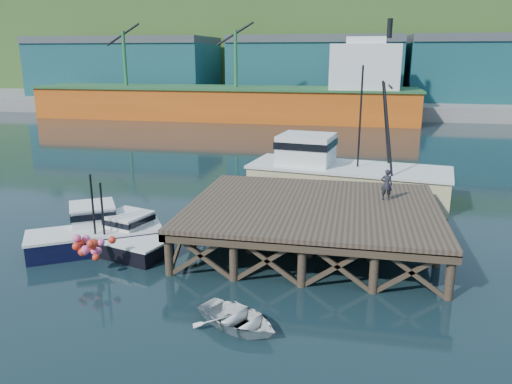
% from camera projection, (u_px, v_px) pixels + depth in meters
% --- Properties ---
extents(ground, '(300.00, 300.00, 0.00)m').
position_uv_depth(ground, '(206.00, 237.00, 25.92)').
color(ground, black).
rests_on(ground, ground).
extents(wharf, '(12.00, 10.00, 2.62)m').
position_uv_depth(wharf, '(313.00, 209.00, 24.18)').
color(wharf, brown).
rests_on(wharf, ground).
extents(far_quay, '(160.00, 40.00, 2.00)m').
position_uv_depth(far_quay, '(317.00, 100.00, 91.79)').
color(far_quay, gray).
rests_on(far_quay, ground).
extents(warehouse_left, '(32.00, 16.00, 9.00)m').
position_uv_depth(warehouse_left, '(126.00, 69.00, 92.28)').
color(warehouse_left, '#1B5059').
rests_on(warehouse_left, far_quay).
extents(warehouse_mid, '(28.00, 16.00, 9.00)m').
position_uv_depth(warehouse_mid, '(316.00, 71.00, 85.60)').
color(warehouse_mid, '#1B5059').
rests_on(warehouse_mid, far_quay).
extents(warehouse_right, '(30.00, 16.00, 9.00)m').
position_uv_depth(warehouse_right, '(503.00, 72.00, 79.87)').
color(warehouse_right, '#1B5059').
rests_on(warehouse_right, far_quay).
extents(cargo_ship, '(55.50, 10.00, 13.75)m').
position_uv_depth(cargo_ship, '(246.00, 96.00, 72.00)').
color(cargo_ship, '#DC5914').
rests_on(cargo_ship, ground).
extents(hillside, '(220.00, 50.00, 22.00)m').
position_uv_depth(hillside, '(329.00, 46.00, 117.47)').
color(hillside, '#2D511E').
rests_on(hillside, ground).
extents(boat_navy, '(6.52, 5.22, 3.91)m').
position_uv_depth(boat_navy, '(95.00, 233.00, 24.29)').
color(boat_navy, black).
rests_on(boat_navy, ground).
extents(boat_black, '(6.09, 5.05, 3.54)m').
position_uv_depth(boat_black, '(117.00, 237.00, 24.11)').
color(boat_black, black).
rests_on(boat_black, ground).
extents(trawler, '(13.30, 6.44, 8.54)m').
position_uv_depth(trawler, '(344.00, 172.00, 32.42)').
color(trawler, beige).
rests_on(trawler, ground).
extents(dinghy, '(3.95, 3.57, 0.67)m').
position_uv_depth(dinghy, '(238.00, 319.00, 17.26)').
color(dinghy, silver).
rests_on(dinghy, ground).
extents(dockworker, '(0.57, 0.38, 1.56)m').
position_uv_depth(dockworker, '(387.00, 185.00, 24.86)').
color(dockworker, '#202129').
rests_on(dockworker, wharf).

